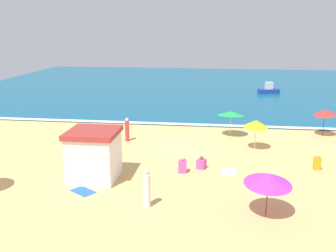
{
  "coord_description": "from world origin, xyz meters",
  "views": [
    {
      "loc": [
        2.54,
        -25.08,
        8.09
      ],
      "look_at": [
        -1.14,
        2.83,
        0.8
      ],
      "focal_mm": 41.6,
      "sensor_mm": 36.0,
      "label": 1
    }
  ],
  "objects_px": {
    "beachgoer_5": "(127,130)",
    "beachgoer_3": "(71,148)",
    "lifeguard_cabana": "(94,154)",
    "beachgoer_7": "(147,190)",
    "beachgoer_8": "(201,163)",
    "small_boat_0": "(269,90)",
    "beach_umbrella_2": "(231,113)",
    "beach_umbrella_3": "(256,124)",
    "beachgoer_6": "(183,166)",
    "beachgoer_0": "(317,163)",
    "beach_umbrella_0": "(325,112)",
    "beach_umbrella_1": "(268,179)"
  },
  "relations": [
    {
      "from": "lifeguard_cabana",
      "to": "beach_umbrella_2",
      "type": "relative_size",
      "value": 1.12
    },
    {
      "from": "beach_umbrella_3",
      "to": "beachgoer_0",
      "type": "bearing_deg",
      "value": -46.53
    },
    {
      "from": "lifeguard_cabana",
      "to": "beachgoer_7",
      "type": "xyz_separation_m",
      "value": [
        3.43,
        -3.03,
        -0.52
      ]
    },
    {
      "from": "beach_umbrella_2",
      "to": "beachgoer_6",
      "type": "relative_size",
      "value": 2.6
    },
    {
      "from": "beach_umbrella_2",
      "to": "small_boat_0",
      "type": "xyz_separation_m",
      "value": [
        5.06,
        19.33,
        -1.21
      ]
    },
    {
      "from": "beachgoer_3",
      "to": "small_boat_0",
      "type": "relative_size",
      "value": 0.71
    },
    {
      "from": "beach_umbrella_0",
      "to": "beachgoer_5",
      "type": "bearing_deg",
      "value": -167.25
    },
    {
      "from": "beach_umbrella_1",
      "to": "beachgoer_0",
      "type": "xyz_separation_m",
      "value": [
        3.55,
        6.13,
        -1.29
      ]
    },
    {
      "from": "beachgoer_0",
      "to": "beachgoer_5",
      "type": "height_order",
      "value": "beachgoer_5"
    },
    {
      "from": "beach_umbrella_3",
      "to": "beachgoer_6",
      "type": "relative_size",
      "value": 2.23
    },
    {
      "from": "beach_umbrella_0",
      "to": "beach_umbrella_3",
      "type": "xyz_separation_m",
      "value": [
        -5.36,
        -3.97,
        -0.06
      ]
    },
    {
      "from": "small_boat_0",
      "to": "beachgoer_5",
      "type": "bearing_deg",
      "value": -119.9
    },
    {
      "from": "beachgoer_5",
      "to": "beachgoer_3",
      "type": "bearing_deg",
      "value": -114.59
    },
    {
      "from": "beachgoer_5",
      "to": "beachgoer_6",
      "type": "distance_m",
      "value": 7.23
    },
    {
      "from": "beachgoer_7",
      "to": "small_boat_0",
      "type": "distance_m",
      "value": 33.1
    },
    {
      "from": "lifeguard_cabana",
      "to": "beachgoer_8",
      "type": "bearing_deg",
      "value": 21.75
    },
    {
      "from": "beach_umbrella_0",
      "to": "beachgoer_3",
      "type": "xyz_separation_m",
      "value": [
        -16.6,
        -8.21,
        -0.89
      ]
    },
    {
      "from": "beach_umbrella_1",
      "to": "beachgoer_3",
      "type": "relative_size",
      "value": 1.39
    },
    {
      "from": "beach_umbrella_0",
      "to": "beachgoer_5",
      "type": "distance_m",
      "value": 14.72
    },
    {
      "from": "beach_umbrella_3",
      "to": "beachgoer_5",
      "type": "bearing_deg",
      "value": 175.37
    },
    {
      "from": "beachgoer_7",
      "to": "small_boat_0",
      "type": "relative_size",
      "value": 0.68
    },
    {
      "from": "beachgoer_0",
      "to": "beachgoer_7",
      "type": "relative_size",
      "value": 0.52
    },
    {
      "from": "beachgoer_0",
      "to": "beachgoer_8",
      "type": "xyz_separation_m",
      "value": [
        -6.64,
        -0.72,
        -0.1
      ]
    },
    {
      "from": "beach_umbrella_3",
      "to": "beachgoer_8",
      "type": "relative_size",
      "value": 2.7
    },
    {
      "from": "beach_umbrella_2",
      "to": "beachgoer_5",
      "type": "distance_m",
      "value": 7.79
    },
    {
      "from": "beach_umbrella_1",
      "to": "small_boat_0",
      "type": "height_order",
      "value": "beach_umbrella_1"
    },
    {
      "from": "lifeguard_cabana",
      "to": "beach_umbrella_2",
      "type": "distance_m",
      "value": 12.07
    },
    {
      "from": "beachgoer_3",
      "to": "beachgoer_7",
      "type": "distance_m",
      "value": 7.64
    },
    {
      "from": "beachgoer_6",
      "to": "small_boat_0",
      "type": "height_order",
      "value": "small_boat_0"
    },
    {
      "from": "beachgoer_0",
      "to": "beachgoer_5",
      "type": "bearing_deg",
      "value": 161.2
    },
    {
      "from": "lifeguard_cabana",
      "to": "beachgoer_6",
      "type": "xyz_separation_m",
      "value": [
        4.64,
        1.53,
        -0.98
      ]
    },
    {
      "from": "beachgoer_7",
      "to": "small_boat_0",
      "type": "height_order",
      "value": "beachgoer_7"
    },
    {
      "from": "beachgoer_7",
      "to": "beach_umbrella_0",
      "type": "bearing_deg",
      "value": 50.64
    },
    {
      "from": "beach_umbrella_0",
      "to": "small_boat_0",
      "type": "distance_m",
      "value": 18.54
    },
    {
      "from": "beachgoer_7",
      "to": "beachgoer_8",
      "type": "bearing_deg",
      "value": 66.99
    },
    {
      "from": "beachgoer_6",
      "to": "beachgoer_7",
      "type": "xyz_separation_m",
      "value": [
        -1.21,
        -4.56,
        0.46
      ]
    },
    {
      "from": "beach_umbrella_1",
      "to": "beachgoer_3",
      "type": "height_order",
      "value": "beach_umbrella_1"
    },
    {
      "from": "beach_umbrella_1",
      "to": "beachgoer_8",
      "type": "bearing_deg",
      "value": 119.76
    },
    {
      "from": "beach_umbrella_3",
      "to": "beachgoer_3",
      "type": "distance_m",
      "value": 12.04
    },
    {
      "from": "beachgoer_0",
      "to": "beachgoer_3",
      "type": "xyz_separation_m",
      "value": [
        -14.49,
        -0.82,
        0.52
      ]
    },
    {
      "from": "lifeguard_cabana",
      "to": "beachgoer_7",
      "type": "relative_size",
      "value": 1.49
    },
    {
      "from": "beach_umbrella_0",
      "to": "beachgoer_8",
      "type": "height_order",
      "value": "beach_umbrella_0"
    },
    {
      "from": "small_boat_0",
      "to": "beach_umbrella_2",
      "type": "bearing_deg",
      "value": -104.68
    },
    {
      "from": "beachgoer_7",
      "to": "beachgoer_8",
      "type": "xyz_separation_m",
      "value": [
        2.25,
        5.29,
        -0.54
      ]
    },
    {
      "from": "beachgoer_7",
      "to": "beach_umbrella_3",
      "type": "bearing_deg",
      "value": 59.17
    },
    {
      "from": "beachgoer_5",
      "to": "beachgoer_8",
      "type": "height_order",
      "value": "beachgoer_5"
    },
    {
      "from": "beach_umbrella_3",
      "to": "beachgoer_0",
      "type": "relative_size",
      "value": 2.21
    },
    {
      "from": "beachgoer_5",
      "to": "lifeguard_cabana",
      "type": "bearing_deg",
      "value": -90.9
    },
    {
      "from": "beachgoer_3",
      "to": "small_boat_0",
      "type": "distance_m",
      "value": 30.42
    },
    {
      "from": "beach_umbrella_1",
      "to": "beachgoer_6",
      "type": "xyz_separation_m",
      "value": [
        -4.13,
        4.67,
        -1.31
      ]
    }
  ]
}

